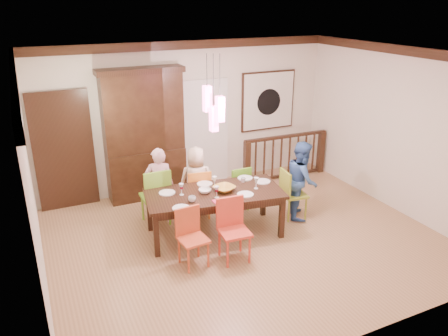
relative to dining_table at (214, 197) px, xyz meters
name	(u,v)px	position (x,y,z in m)	size (l,w,h in m)	color
floor	(245,239)	(0.38, -0.36, -0.67)	(6.00, 6.00, 0.00)	#9B714B
ceiling	(249,55)	(0.38, -0.36, 2.23)	(6.00, 6.00, 0.00)	white
wall_back	(188,116)	(0.38, 2.14, 0.78)	(6.00, 6.00, 0.00)	beige
wall_left	(31,188)	(-2.62, -0.36, 0.78)	(5.00, 5.00, 0.00)	beige
wall_right	(397,130)	(3.38, -0.36, 0.78)	(5.00, 5.00, 0.00)	beige
crown_molding	(249,61)	(0.38, -0.36, 2.15)	(6.00, 5.00, 0.16)	black
panel_door	(64,153)	(-2.02, 2.09, 0.38)	(1.04, 0.07, 2.24)	black
white_doorway	(206,134)	(0.73, 2.10, 0.38)	(0.97, 0.05, 2.22)	silver
painting	(268,101)	(2.18, 2.10, 0.93)	(1.25, 0.06, 1.25)	black
pendant_cluster	(214,108)	(0.00, 0.00, 1.44)	(0.27, 0.21, 1.14)	#F74A92
dining_table	(214,197)	(0.00, 0.00, 0.00)	(2.29, 1.31, 0.75)	black
chair_far_left	(155,192)	(-0.76, 0.78, -0.09)	(0.46, 0.46, 1.01)	#77B830
chair_far_mid	(197,189)	(-0.02, 0.70, -0.15)	(0.46, 0.46, 0.90)	orange
chair_far_right	(237,184)	(0.75, 0.68, -0.18)	(0.38, 0.38, 0.85)	#5DA120
chair_near_left	(193,235)	(-0.64, -0.70, -0.18)	(0.42, 0.42, 0.86)	#C24C29
chair_near_mid	(235,227)	(-0.04, -0.82, -0.13)	(0.45, 0.45, 0.94)	red
chair_end_right	(294,190)	(1.50, -0.04, -0.16)	(0.45, 0.45, 0.89)	olive
china_hutch	(144,135)	(-0.58, 1.93, 0.58)	(1.58, 0.46, 2.49)	black
balustrade	(285,156)	(2.35, 1.59, -0.17)	(1.94, 0.14, 0.96)	black
person_far_left	(159,186)	(-0.67, 0.79, 0.00)	(0.49, 0.32, 1.34)	#FFC2D2
person_far_mid	(197,181)	(0.01, 0.80, -0.04)	(0.61, 0.40, 1.25)	beige
person_end_right	(302,180)	(1.64, -0.04, 0.02)	(0.67, 0.52, 1.38)	#385E9D
serving_bowl	(224,189)	(0.16, -0.03, 0.12)	(0.33, 0.33, 0.08)	gold
small_bowl	(205,191)	(-0.15, 0.04, 0.11)	(0.20, 0.20, 0.06)	white
cup_left	(192,199)	(-0.45, -0.19, 0.13)	(0.11, 0.11, 0.09)	silver
cup_right	(243,180)	(0.60, 0.16, 0.12)	(0.09, 0.09, 0.08)	silver
plate_far_left	(167,193)	(-0.70, 0.27, 0.09)	(0.26, 0.26, 0.01)	white
plate_far_mid	(205,184)	(-0.02, 0.35, 0.09)	(0.26, 0.26, 0.01)	white
plate_far_right	(245,178)	(0.71, 0.30, 0.09)	(0.26, 0.26, 0.01)	white
plate_near_left	(181,208)	(-0.68, -0.33, 0.09)	(0.26, 0.26, 0.01)	white
plate_near_mid	(245,194)	(0.40, -0.30, 0.09)	(0.26, 0.26, 0.01)	white
plate_end_right	(263,181)	(0.90, 0.04, 0.09)	(0.26, 0.26, 0.01)	white
wine_glass_a	(181,189)	(-0.51, 0.12, 0.18)	(0.08, 0.08, 0.19)	#590C19
wine_glass_b	(215,182)	(0.08, 0.17, 0.18)	(0.08, 0.08, 0.19)	silver
wine_glass_c	(217,192)	(-0.05, -0.21, 0.18)	(0.08, 0.08, 0.19)	#590C19
wine_glass_d	(256,183)	(0.67, -0.16, 0.18)	(0.08, 0.08, 0.19)	silver
napkin	(219,201)	(-0.08, -0.35, 0.09)	(0.18, 0.14, 0.01)	#D83359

